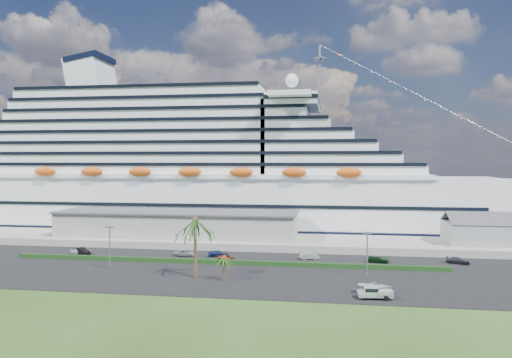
% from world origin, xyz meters
% --- Properties ---
extents(ground, '(420.00, 420.00, 0.00)m').
position_xyz_m(ground, '(0.00, 0.00, 0.00)').
color(ground, '#2F4316').
rests_on(ground, ground).
extents(asphalt_lot, '(140.00, 38.00, 0.12)m').
position_xyz_m(asphalt_lot, '(0.00, 11.00, 0.06)').
color(asphalt_lot, black).
rests_on(asphalt_lot, ground).
extents(wharf, '(240.00, 20.00, 1.80)m').
position_xyz_m(wharf, '(0.00, 40.00, 0.90)').
color(wharf, gray).
rests_on(wharf, ground).
extents(water, '(420.00, 160.00, 0.02)m').
position_xyz_m(water, '(0.00, 130.00, 0.01)').
color(water, '#0B1D33').
rests_on(water, ground).
extents(cruise_ship, '(191.00, 38.00, 54.00)m').
position_xyz_m(cruise_ship, '(-21.53, 64.00, 16.69)').
color(cruise_ship, silver).
rests_on(cruise_ship, ground).
extents(terminal_building, '(61.00, 15.00, 6.30)m').
position_xyz_m(terminal_building, '(-25.00, 40.00, 5.01)').
color(terminal_building, gray).
rests_on(terminal_building, wharf).
extents(port_shed, '(24.00, 12.31, 7.37)m').
position_xyz_m(port_shed, '(52.00, 40.00, 4.40)').
color(port_shed, gray).
rests_on(port_shed, wharf).
extents(hedge, '(88.00, 1.10, 0.90)m').
position_xyz_m(hedge, '(-8.00, 16.00, 0.57)').
color(hedge, black).
rests_on(hedge, asphalt_lot).
extents(lamp_post_left, '(1.60, 0.35, 8.27)m').
position_xyz_m(lamp_post_left, '(-28.00, 8.00, 5.34)').
color(lamp_post_left, gray).
rests_on(lamp_post_left, asphalt_lot).
extents(lamp_post_right, '(1.60, 0.35, 8.27)m').
position_xyz_m(lamp_post_right, '(20.00, 8.00, 5.34)').
color(lamp_post_right, gray).
rests_on(lamp_post_right, asphalt_lot).
extents(palm_tall, '(8.82, 8.82, 11.13)m').
position_xyz_m(palm_tall, '(-10.00, 4.00, 9.20)').
color(palm_tall, '#47301E').
rests_on(palm_tall, ground).
extents(palm_short, '(3.53, 3.53, 4.56)m').
position_xyz_m(palm_short, '(-4.50, 2.50, 3.67)').
color(palm_short, '#47301E').
rests_on(palm_short, ground).
extents(parked_car_0, '(4.76, 2.83, 1.52)m').
position_xyz_m(parked_car_0, '(-41.14, 21.62, 0.88)').
color(parked_car_0, silver).
rests_on(parked_car_0, asphalt_lot).
extents(parked_car_1, '(4.87, 3.33, 1.52)m').
position_xyz_m(parked_car_1, '(-40.99, 21.36, 0.88)').
color(parked_car_1, black).
rests_on(parked_car_1, asphalt_lot).
extents(parked_car_2, '(4.88, 2.26, 1.35)m').
position_xyz_m(parked_car_2, '(-17.67, 22.83, 0.80)').
color(parked_car_2, '#979BA0').
rests_on(parked_car_2, asphalt_lot).
extents(parked_car_3, '(4.77, 3.27, 1.28)m').
position_xyz_m(parked_car_3, '(-10.45, 23.69, 0.76)').
color(parked_car_3, navy).
rests_on(parked_car_3, asphalt_lot).
extents(parked_car_4, '(4.02, 2.65, 1.27)m').
position_xyz_m(parked_car_4, '(-7.81, 19.45, 0.76)').
color(parked_car_4, maroon).
rests_on(parked_car_4, asphalt_lot).
extents(parked_car_5, '(4.34, 2.76, 1.35)m').
position_xyz_m(parked_car_5, '(9.12, 23.66, 0.80)').
color(parked_car_5, '#93949A').
rests_on(parked_car_5, asphalt_lot).
extents(parked_car_6, '(4.72, 2.65, 1.25)m').
position_xyz_m(parked_car_6, '(23.12, 22.57, 0.74)').
color(parked_car_6, black).
rests_on(parked_car_6, asphalt_lot).
extents(parked_car_7, '(4.84, 3.48, 1.30)m').
position_xyz_m(parked_car_7, '(38.92, 23.66, 0.77)').
color(parked_car_7, '#232329').
rests_on(parked_car_7, asphalt_lot).
extents(pickup_truck, '(5.40, 2.45, 1.84)m').
position_xyz_m(pickup_truck, '(20.27, -4.92, 1.13)').
color(pickup_truck, black).
rests_on(pickup_truck, asphalt_lot).
extents(boat_trailer, '(6.34, 4.58, 1.76)m').
position_xyz_m(boat_trailer, '(20.55, -2.11, 1.29)').
color(boat_trailer, gray).
rests_on(boat_trailer, asphalt_lot).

